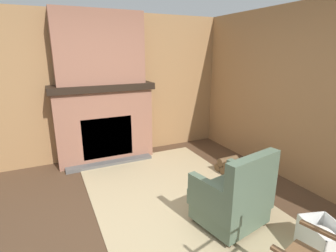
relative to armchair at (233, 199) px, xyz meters
name	(u,v)px	position (x,y,z in m)	size (l,w,h in m)	color
ground_plane	(150,228)	(-0.36, -0.85, -0.34)	(14.00, 14.00, 0.00)	#4C3523
wood_panel_wall_left	(100,88)	(-2.74, -0.85, 0.94)	(0.06, 5.31, 2.57)	#9E7247
wood_panel_wall_back	(312,99)	(-0.34, 1.53, 0.95)	(5.31, 0.09, 2.57)	#9E7247
fireplace_hearth	(105,123)	(-2.50, -0.85, 0.34)	(0.61, 1.75, 1.38)	#93604C
chimney_breast	(99,48)	(-2.52, -0.85, 1.62)	(0.35, 1.45, 1.17)	#93604C
area_rug	(185,208)	(-0.53, -0.31, -0.34)	(3.76, 2.11, 0.01)	tan
armchair	(233,199)	(0.00, 0.00, 0.00)	(0.77, 0.83, 0.92)	#516651
firewood_stack	(231,166)	(-1.08, 0.84, -0.23)	(0.43, 0.36, 0.26)	brown
laundry_basket	(323,240)	(0.73, 0.51, -0.18)	(0.48, 0.41, 0.34)	white
oil_lamp_vase	(84,78)	(-2.55, -1.13, 1.14)	(0.11, 0.11, 0.29)	#99B29E
storage_case	(119,78)	(-2.55, -0.55, 1.11)	(0.16, 0.23, 0.15)	brown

